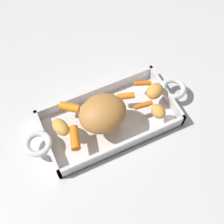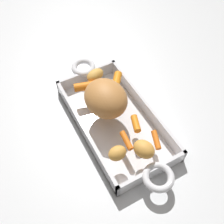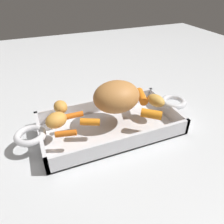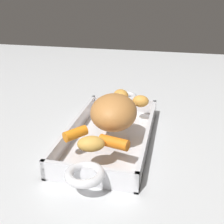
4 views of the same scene
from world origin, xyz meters
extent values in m
plane|color=silver|center=(0.00, 0.00, 0.00)|extent=(2.20, 2.20, 0.00)
cube|color=silver|center=(0.00, 0.00, 0.00)|extent=(0.38, 0.20, 0.01)
cube|color=silver|center=(0.00, 0.09, 0.02)|extent=(0.38, 0.01, 0.05)
cube|color=silver|center=(0.00, -0.09, 0.02)|extent=(0.38, 0.01, 0.05)
cube|color=silver|center=(0.18, 0.00, 0.02)|extent=(0.01, 0.20, 0.05)
cube|color=silver|center=(-0.18, 0.00, 0.02)|extent=(0.01, 0.20, 0.05)
torus|color=silver|center=(0.21, 0.00, 0.04)|extent=(0.08, 0.08, 0.02)
torus|color=silver|center=(-0.21, 0.00, 0.04)|extent=(0.08, 0.08, 0.02)
ellipsoid|color=#BA793D|center=(0.03, 0.02, 0.09)|extent=(0.13, 0.12, 0.08)
cylinder|color=orange|center=(-0.09, 0.02, 0.06)|extent=(0.05, 0.02, 0.02)
cylinder|color=orange|center=(-0.06, -0.03, 0.06)|extent=(0.05, 0.03, 0.02)
cylinder|color=orange|center=(-0.13, -0.05, 0.06)|extent=(0.05, 0.03, 0.02)
cylinder|color=orange|center=(0.09, -0.06, 0.06)|extent=(0.06, 0.05, 0.02)
cylinder|color=orange|center=(0.11, 0.03, 0.06)|extent=(0.04, 0.07, 0.03)
ellipsoid|color=gold|center=(-0.12, 0.06, 0.07)|extent=(0.04, 0.05, 0.03)
ellipsoid|color=gold|center=(0.14, -0.01, 0.07)|extent=(0.05, 0.06, 0.03)
ellipsoid|color=gold|center=(-0.14, 0.00, 0.07)|extent=(0.07, 0.06, 0.04)
camera|label=1|loc=(0.16, 0.36, 0.75)|focal=46.77mm
camera|label=2|loc=(-0.37, 0.21, 0.62)|focal=42.55mm
camera|label=3|loc=(-0.18, -0.44, 0.38)|focal=34.51mm
camera|label=4|loc=(0.63, 0.15, 0.37)|focal=46.72mm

